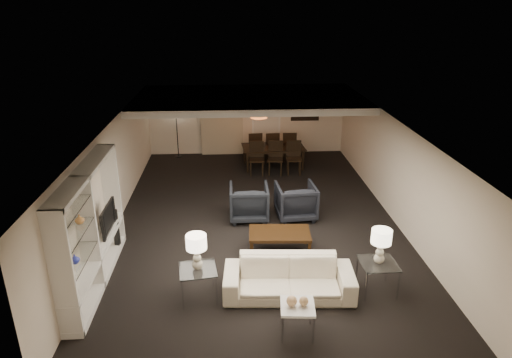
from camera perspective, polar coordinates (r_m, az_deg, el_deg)
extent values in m
plane|color=black|center=(11.78, 0.00, -4.99)|extent=(11.00, 11.00, 0.00)
cube|color=silver|center=(10.90, 0.00, 6.87)|extent=(7.00, 11.00, 0.02)
cube|color=beige|center=(16.54, -1.16, 7.44)|extent=(7.00, 0.02, 2.50)
cube|color=beige|center=(6.45, 3.08, -16.78)|extent=(7.00, 0.02, 2.50)
cube|color=beige|center=(11.62, -17.49, 0.31)|extent=(0.02, 11.00, 2.50)
cube|color=beige|center=(12.00, 16.93, 1.04)|extent=(0.02, 11.00, 2.50)
cube|color=silver|center=(14.33, -0.86, 9.98)|extent=(7.00, 4.00, 0.20)
cube|color=beige|center=(16.46, -4.30, 7.14)|extent=(1.50, 0.12, 2.40)
cube|color=silver|center=(16.60, 1.28, 6.78)|extent=(0.90, 0.05, 2.10)
cube|color=#142D38|center=(16.64, 6.16, 8.48)|extent=(0.95, 0.04, 0.65)
cylinder|color=#D8591E|center=(14.45, 0.35, 8.13)|extent=(0.52, 0.52, 0.24)
imported|color=beige|center=(8.82, 4.12, -12.23)|extent=(2.50, 1.11, 0.71)
imported|color=black|center=(11.61, -0.89, -2.91)|extent=(0.98, 1.01, 0.91)
imported|color=black|center=(11.72, 4.99, -2.76)|extent=(1.05, 1.08, 0.91)
sphere|color=tan|center=(7.75, 4.48, -14.96)|extent=(0.18, 0.18, 0.18)
sphere|color=tan|center=(7.78, 5.99, -14.94)|extent=(0.16, 0.16, 0.16)
imported|color=black|center=(9.98, -18.52, -4.69)|extent=(0.99, 0.13, 0.57)
imported|color=#2934B5|center=(8.45, -21.71, -9.27)|extent=(0.16, 0.16, 0.16)
imported|color=#C98643|center=(8.64, -21.20, -4.70)|extent=(0.17, 0.17, 0.17)
cube|color=black|center=(10.66, -17.08, -6.08)|extent=(0.12, 0.12, 0.98)
imported|color=black|center=(15.26, 2.18, 2.74)|extent=(2.11, 1.27, 0.71)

